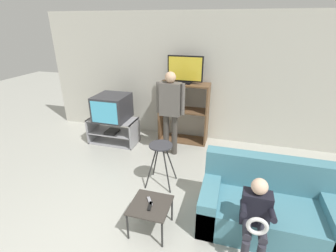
{
  "coord_description": "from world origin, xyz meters",
  "views": [
    {
      "loc": [
        0.99,
        -1.37,
        2.4
      ],
      "look_at": [
        0.03,
        1.97,
        0.9
      ],
      "focal_mm": 26.0,
      "sensor_mm": 36.0,
      "label": 1
    }
  ],
  "objects_px": {
    "folding_stool": "(161,152)",
    "remote_control_white": "(150,201)",
    "person_standing_adult": "(170,106)",
    "media_shelf": "(184,112)",
    "person_seated_child": "(256,215)",
    "snack_table": "(150,207)",
    "tv_stand": "(114,131)",
    "television_flat": "(185,70)",
    "couch": "(267,207)",
    "television_main": "(112,107)",
    "remote_control_black": "(150,206)"
  },
  "relations": [
    {
      "from": "remote_control_white",
      "to": "media_shelf",
      "type": "bearing_deg",
      "value": 59.5
    },
    {
      "from": "snack_table",
      "to": "remote_control_black",
      "type": "xyz_separation_m",
      "value": [
        0.01,
        -0.04,
        0.05
      ]
    },
    {
      "from": "person_standing_adult",
      "to": "media_shelf",
      "type": "bearing_deg",
      "value": 79.88
    },
    {
      "from": "television_main",
      "to": "media_shelf",
      "type": "xyz_separation_m",
      "value": [
        1.38,
        0.51,
        -0.14
      ]
    },
    {
      "from": "person_standing_adult",
      "to": "person_seated_child",
      "type": "height_order",
      "value": "person_standing_adult"
    },
    {
      "from": "television_main",
      "to": "media_shelf",
      "type": "distance_m",
      "value": 1.47
    },
    {
      "from": "television_main",
      "to": "snack_table",
      "type": "height_order",
      "value": "television_main"
    },
    {
      "from": "folding_stool",
      "to": "remote_control_white",
      "type": "bearing_deg",
      "value": -81.14
    },
    {
      "from": "television_flat",
      "to": "person_standing_adult",
      "type": "distance_m",
      "value": 0.84
    },
    {
      "from": "remote_control_white",
      "to": "person_standing_adult",
      "type": "xyz_separation_m",
      "value": [
        -0.27,
        1.87,
        0.57
      ]
    },
    {
      "from": "folding_stool",
      "to": "remote_control_black",
      "type": "xyz_separation_m",
      "value": [
        0.17,
        -0.97,
        -0.17
      ]
    },
    {
      "from": "couch",
      "to": "television_main",
      "type": "bearing_deg",
      "value": 151.7
    },
    {
      "from": "tv_stand",
      "to": "folding_stool",
      "type": "distance_m",
      "value": 1.82
    },
    {
      "from": "couch",
      "to": "person_standing_adult",
      "type": "distance_m",
      "value": 2.3
    },
    {
      "from": "remote_control_black",
      "to": "television_main",
      "type": "bearing_deg",
      "value": 118.68
    },
    {
      "from": "tv_stand",
      "to": "person_standing_adult",
      "type": "height_order",
      "value": "person_standing_adult"
    },
    {
      "from": "person_standing_adult",
      "to": "person_seated_child",
      "type": "distance_m",
      "value": 2.46
    },
    {
      "from": "media_shelf",
      "to": "television_flat",
      "type": "xyz_separation_m",
      "value": [
        0.01,
        -0.01,
        0.87
      ]
    },
    {
      "from": "snack_table",
      "to": "person_seated_child",
      "type": "bearing_deg",
      "value": -1.05
    },
    {
      "from": "media_shelf",
      "to": "couch",
      "type": "height_order",
      "value": "media_shelf"
    },
    {
      "from": "remote_control_black",
      "to": "remote_control_white",
      "type": "xyz_separation_m",
      "value": [
        -0.03,
        0.08,
        0.0
      ]
    },
    {
      "from": "tv_stand",
      "to": "couch",
      "type": "bearing_deg",
      "value": -28.03
    },
    {
      "from": "person_seated_child",
      "to": "television_flat",
      "type": "bearing_deg",
      "value": 117.6
    },
    {
      "from": "tv_stand",
      "to": "person_standing_adult",
      "type": "xyz_separation_m",
      "value": [
        1.28,
        -0.12,
        0.71
      ]
    },
    {
      "from": "person_standing_adult",
      "to": "couch",
      "type": "bearing_deg",
      "value": -41.12
    },
    {
      "from": "remote_control_black",
      "to": "couch",
      "type": "bearing_deg",
      "value": 12.72
    },
    {
      "from": "remote_control_black",
      "to": "person_seated_child",
      "type": "height_order",
      "value": "person_seated_child"
    },
    {
      "from": "couch",
      "to": "remote_control_white",
      "type": "bearing_deg",
      "value": -162.58
    },
    {
      "from": "media_shelf",
      "to": "folding_stool",
      "type": "bearing_deg",
      "value": -89.5
    },
    {
      "from": "snack_table",
      "to": "person_standing_adult",
      "type": "xyz_separation_m",
      "value": [
        -0.29,
        1.92,
        0.63
      ]
    },
    {
      "from": "television_flat",
      "to": "remote_control_white",
      "type": "relative_size",
      "value": 4.88
    },
    {
      "from": "snack_table",
      "to": "tv_stand",
      "type": "bearing_deg",
      "value": 127.62
    },
    {
      "from": "remote_control_white",
      "to": "folding_stool",
      "type": "bearing_deg",
      "value": 64.88
    },
    {
      "from": "couch",
      "to": "person_standing_adult",
      "type": "relative_size",
      "value": 1.01
    },
    {
      "from": "television_flat",
      "to": "remote_control_black",
      "type": "height_order",
      "value": "television_flat"
    },
    {
      "from": "couch",
      "to": "tv_stand",
      "type": "bearing_deg",
      "value": 151.97
    },
    {
      "from": "folding_stool",
      "to": "person_standing_adult",
      "type": "height_order",
      "value": "person_standing_adult"
    },
    {
      "from": "television_main",
      "to": "folding_stool",
      "type": "bearing_deg",
      "value": -38.72
    },
    {
      "from": "snack_table",
      "to": "person_standing_adult",
      "type": "relative_size",
      "value": 0.3
    },
    {
      "from": "remote_control_white",
      "to": "television_flat",
      "type": "bearing_deg",
      "value": 59.27
    },
    {
      "from": "television_main",
      "to": "person_seated_child",
      "type": "xyz_separation_m",
      "value": [
        2.73,
        -2.07,
        -0.23
      ]
    },
    {
      "from": "person_standing_adult",
      "to": "person_seated_child",
      "type": "relative_size",
      "value": 1.7
    },
    {
      "from": "television_flat",
      "to": "remote_control_black",
      "type": "xyz_separation_m",
      "value": [
        0.17,
        -2.58,
        -1.12
      ]
    },
    {
      "from": "remote_control_black",
      "to": "person_seated_child",
      "type": "bearing_deg",
      "value": -7.32
    },
    {
      "from": "television_main",
      "to": "snack_table",
      "type": "xyz_separation_m",
      "value": [
        1.55,
        -2.05,
        -0.44
      ]
    },
    {
      "from": "television_main",
      "to": "television_flat",
      "type": "bearing_deg",
      "value": 19.55
    },
    {
      "from": "television_main",
      "to": "folding_stool",
      "type": "distance_m",
      "value": 1.8
    },
    {
      "from": "television_flat",
      "to": "tv_stand",
      "type": "bearing_deg",
      "value": -160.39
    },
    {
      "from": "remote_control_white",
      "to": "person_standing_adult",
      "type": "relative_size",
      "value": 0.09
    },
    {
      "from": "folding_stool",
      "to": "television_flat",
      "type": "bearing_deg",
      "value": 90.11
    }
  ]
}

